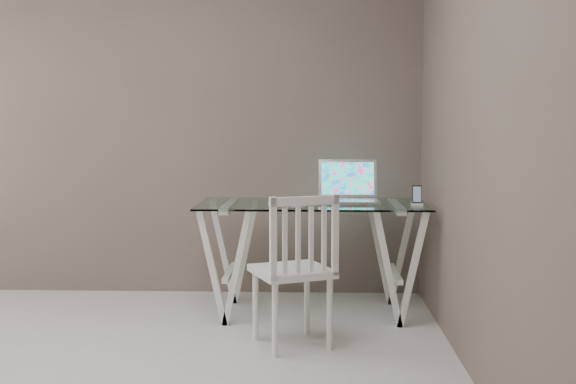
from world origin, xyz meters
The scene contains 7 objects.
room centered at (-0.06, 0.02, 1.72)m, with size 4.50×4.52×2.71m.
desk centered at (1.20, 1.64, 0.38)m, with size 1.50×0.70×0.75m.
chair centered at (1.11, 0.90, 0.49)m, with size 0.53×0.53×0.88m.
laptop centered at (1.44, 1.77, 0.81)m, with size 0.40×0.36×0.28m.
keyboard centered at (1.07, 1.54, 0.75)m, with size 0.31×0.13×0.01m, color silver.
mouse centered at (1.11, 1.37, 0.76)m, with size 0.11×0.06×0.03m, color silver.
phone_dock centered at (1.87, 1.54, 0.78)m, with size 0.07×0.07×0.13m.
Camera 1 is at (1.20, -3.08, 1.29)m, focal length 45.00 mm.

